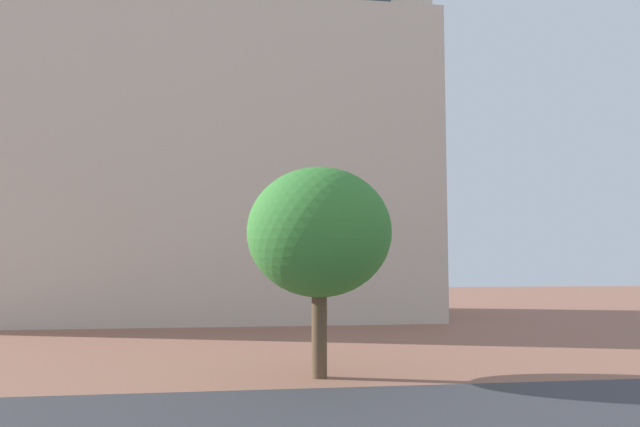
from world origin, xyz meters
TOP-DOWN VIEW (x-y plane):
  - ground_plane at (0.00, 10.00)m, footprint 120.00×120.00m
  - landmark_building at (-3.36, 30.57)m, footprint 23.70×10.85m
  - tree_curb_far at (0.39, 13.29)m, footprint 3.39×3.39m

SIDE VIEW (x-z plane):
  - ground_plane at x=0.00m, z-range 0.00..0.00m
  - tree_curb_far at x=0.39m, z-range 0.90..5.78m
  - landmark_building at x=-3.36m, z-range -6.03..25.15m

